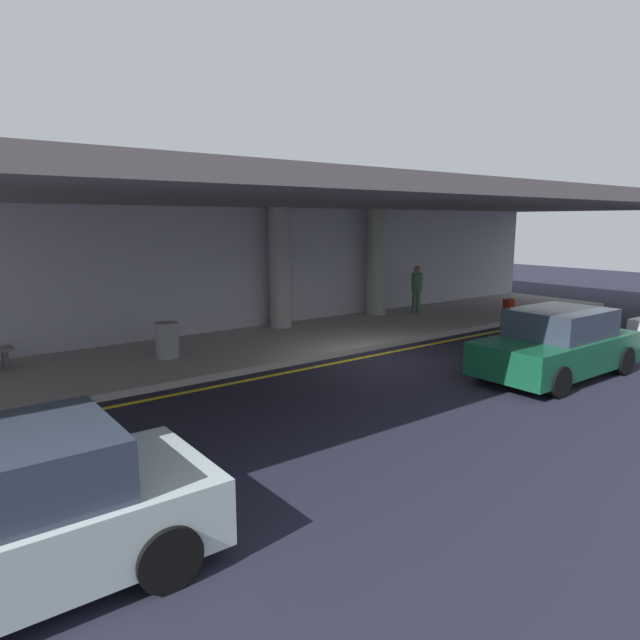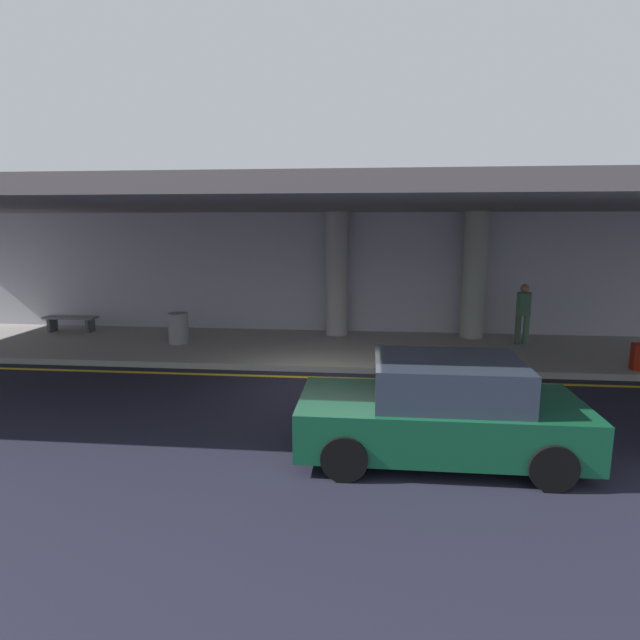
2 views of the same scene
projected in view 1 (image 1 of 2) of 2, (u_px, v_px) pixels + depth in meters
The scene contains 11 objects.
ground_plane at pixel (385, 361), 13.60m from camera, with size 60.00×60.00×0.00m, color #1E1E2E.
sidewalk at pixel (311, 337), 16.02m from camera, with size 26.00×4.20×0.15m, color #A09B94.
lane_stripe_yellow at pixel (369, 356), 14.06m from camera, with size 26.00×0.14×0.01m, color yellow.
support_column_far_left at pixel (280, 268), 16.90m from camera, with size 0.68×0.68×3.65m, color #9F9998.
support_column_left_mid at pixel (377, 262), 19.29m from camera, with size 0.68×0.68×3.65m, color #999E90.
ceiling_overhang at pixel (321, 200), 14.94m from camera, with size 28.00×13.20×0.30m, color slate.
terminal_back_wall at pixel (268, 269), 17.46m from camera, with size 26.00×0.30×3.80m, color #B2B0BF.
car_dark_green at pixel (557, 345), 12.17m from camera, with size 4.10×1.92×1.50m.
traveler_with_luggage at pixel (417, 286), 19.54m from camera, with size 0.38×0.38×1.68m.
suitcase_upright_primary at pixel (508, 308), 18.91m from camera, with size 0.36×0.22×0.90m.
trash_bin_steel at pixel (167, 340), 13.30m from camera, with size 0.56×0.56×0.85m, color gray.
Camera 1 is at (-9.27, -9.55, 3.40)m, focal length 31.10 mm.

